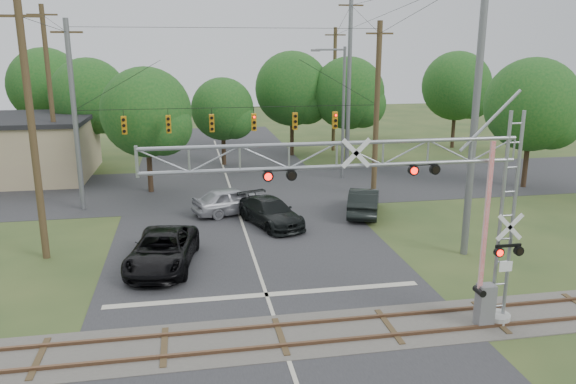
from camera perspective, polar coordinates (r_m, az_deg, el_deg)
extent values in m
plane|color=#2E451F|center=(18.63, 0.33, -17.50)|extent=(160.00, 160.00, 0.00)
cube|color=#2B2C2E|center=(27.52, -3.55, -6.51)|extent=(14.00, 90.00, 0.02)
cube|color=#2B2C2E|center=(40.84, -5.91, 0.48)|extent=(90.00, 12.00, 0.02)
cube|color=#44413B|center=(20.32, -0.75, -14.50)|extent=(90.00, 3.20, 0.05)
cube|color=brown|center=(19.67, -0.38, -15.33)|extent=(90.00, 0.12, 0.14)
cube|color=brown|center=(20.91, -1.09, -13.39)|extent=(90.00, 0.12, 0.14)
cylinder|color=#969791|center=(22.63, 20.43, -11.89)|extent=(0.98, 0.98, 0.33)
cube|color=silver|center=(21.50, 21.25, -7.06)|extent=(0.49, 0.03, 0.38)
cube|color=slate|center=(21.87, 19.37, -10.84)|extent=(0.60, 0.49, 1.63)
cube|color=red|center=(20.59, 19.49, -2.57)|extent=(0.15, 0.10, 5.42)
cylinder|color=slate|center=(36.35, -20.84, 7.08)|extent=(0.32, 0.32, 11.50)
cylinder|color=#483721|center=(37.86, 8.99, 8.11)|extent=(0.36, 0.36, 11.50)
cylinder|color=black|center=(35.83, -5.65, 8.54)|extent=(19.00, 0.03, 0.03)
cube|color=#C97F0E|center=(36.02, -16.31, 6.54)|extent=(0.30, 0.30, 1.10)
cube|color=#C97F0E|center=(35.84, -12.04, 6.76)|extent=(0.30, 0.30, 1.10)
cube|color=#C97F0E|center=(35.86, -7.75, 6.95)|extent=(0.30, 0.30, 1.10)
cube|color=#C97F0E|center=(36.08, -3.49, 7.10)|extent=(0.30, 0.30, 1.10)
cube|color=#C97F0E|center=(36.49, 0.71, 7.21)|extent=(0.30, 0.30, 1.10)
cube|color=#C97F0E|center=(37.09, 4.79, 7.28)|extent=(0.30, 0.30, 1.10)
imported|color=black|center=(26.55, -12.63, -5.78)|extent=(3.62, 6.26, 1.64)
imported|color=black|center=(31.93, -1.78, -2.06)|extent=(3.79, 5.66, 1.52)
imported|color=#9C9DA3|center=(34.28, -5.68, -0.84)|extent=(5.23, 3.47, 1.65)
imported|color=black|center=(34.25, 7.71, -0.93)|extent=(3.36, 5.26, 1.64)
cylinder|color=slate|center=(42.78, 5.64, 7.86)|extent=(0.22, 0.22, 9.90)
cylinder|color=slate|center=(42.20, 4.32, 14.23)|extent=(2.20, 0.13, 0.13)
cube|color=slate|center=(41.94, 2.82, 14.18)|extent=(0.66, 0.27, 0.16)
cylinder|color=#483721|center=(43.47, -22.95, 8.76)|extent=(0.34, 0.34, 12.70)
cube|color=#483721|center=(43.38, -23.71, 16.18)|extent=(2.00, 0.12, 0.12)
cylinder|color=slate|center=(46.43, 6.21, 10.73)|extent=(0.34, 0.34, 13.72)
cube|color=#483721|center=(46.43, 6.42, 18.34)|extent=(2.00, 0.12, 0.12)
cylinder|color=#483721|center=(28.28, -24.51, 5.22)|extent=(0.34, 0.34, 11.88)
cube|color=#483721|center=(28.03, -25.67, 15.82)|extent=(2.00, 0.12, 0.12)
cylinder|color=slate|center=(27.56, 18.49, 7.54)|extent=(0.34, 0.34, 13.76)
cylinder|color=#483721|center=(54.72, 4.72, 10.25)|extent=(0.34, 0.34, 11.64)
cube|color=#483721|center=(54.58, 4.84, 15.62)|extent=(2.00, 0.12, 0.12)
cylinder|color=#332417|center=(58.39, -22.95, 5.91)|extent=(0.36, 0.36, 4.52)
sphere|color=#154C19|center=(57.99, -23.35, 9.91)|extent=(6.98, 6.98, 6.98)
cylinder|color=#332417|center=(50.79, -19.20, 4.90)|extent=(0.36, 0.36, 4.15)
sphere|color=#154C19|center=(50.35, -19.56, 9.13)|extent=(6.41, 6.41, 6.41)
cylinder|color=#332417|center=(40.13, -13.89, 2.76)|extent=(0.36, 0.36, 3.96)
sphere|color=#154C19|center=(39.57, -14.21, 7.86)|extent=(6.12, 6.12, 6.12)
cylinder|color=#332417|center=(48.47, -6.56, 4.74)|extent=(0.36, 0.36, 3.41)
sphere|color=#154C19|center=(48.04, -6.66, 8.38)|extent=(5.27, 5.27, 5.27)
cylinder|color=#332417|center=(52.45, 0.41, 6.12)|extent=(0.36, 0.36, 4.38)
sphere|color=#154C19|center=(52.01, 0.41, 10.46)|extent=(6.77, 6.77, 6.77)
cylinder|color=#332417|center=(51.47, 6.02, 5.76)|extent=(0.36, 0.36, 4.16)
sphere|color=#154C19|center=(51.04, 6.14, 9.95)|extent=(6.43, 6.43, 6.43)
cylinder|color=#332417|center=(43.77, 23.04, 3.16)|extent=(0.36, 0.36, 4.23)
sphere|color=#154C19|center=(43.26, 23.54, 8.15)|extent=(6.53, 6.53, 6.53)
cylinder|color=#332417|center=(58.92, 16.46, 6.45)|extent=(0.36, 0.36, 4.36)
sphere|color=#154C19|center=(58.53, 16.74, 10.29)|extent=(6.74, 6.74, 6.74)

